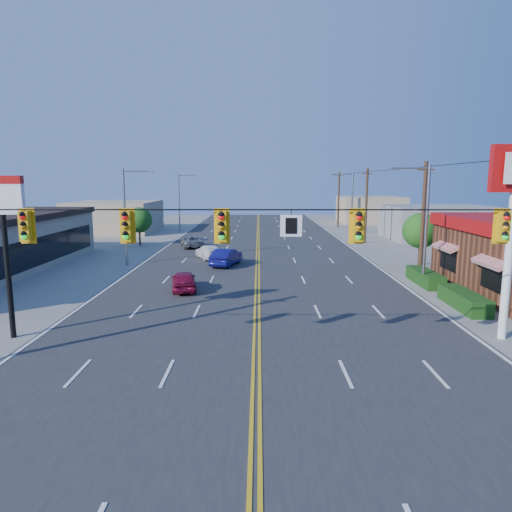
{
  "coord_description": "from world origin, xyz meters",
  "views": [
    {
      "loc": [
        0.08,
        -15.67,
        6.96
      ],
      "look_at": [
        -0.09,
        13.36,
        2.2
      ],
      "focal_mm": 32.0,
      "sensor_mm": 36.0,
      "label": 1
    }
  ],
  "objects_px": {
    "car_silver": "(192,242)",
    "car_blue": "(226,258)",
    "car_white": "(209,252)",
    "pizza_hut_sign": "(4,223)",
    "signal_span": "(253,242)",
    "car_magenta": "(184,281)"
  },
  "relations": [
    {
      "from": "car_magenta",
      "to": "car_white",
      "type": "bearing_deg",
      "value": -102.28
    },
    {
      "from": "car_blue",
      "to": "car_white",
      "type": "relative_size",
      "value": 1.01
    },
    {
      "from": "car_white",
      "to": "car_blue",
      "type": "bearing_deg",
      "value": 95.21
    },
    {
      "from": "signal_span",
      "to": "car_silver",
      "type": "relative_size",
      "value": 5.4
    },
    {
      "from": "signal_span",
      "to": "car_white",
      "type": "height_order",
      "value": "signal_span"
    },
    {
      "from": "car_white",
      "to": "car_silver",
      "type": "height_order",
      "value": "car_silver"
    },
    {
      "from": "pizza_hut_sign",
      "to": "car_magenta",
      "type": "xyz_separation_m",
      "value": [
        6.29,
        8.82,
        -4.54
      ]
    },
    {
      "from": "car_silver",
      "to": "car_blue",
      "type": "bearing_deg",
      "value": 97.39
    },
    {
      "from": "signal_span",
      "to": "car_silver",
      "type": "bearing_deg",
      "value": 102.07
    },
    {
      "from": "signal_span",
      "to": "car_blue",
      "type": "bearing_deg",
      "value": 96.56
    },
    {
      "from": "car_magenta",
      "to": "car_white",
      "type": "distance_m",
      "value": 12.22
    },
    {
      "from": "car_magenta",
      "to": "signal_span",
      "type": "bearing_deg",
      "value": 98.72
    },
    {
      "from": "signal_span",
      "to": "pizza_hut_sign",
      "type": "xyz_separation_m",
      "value": [
        -10.88,
        4.0,
        0.3
      ]
    },
    {
      "from": "car_blue",
      "to": "car_white",
      "type": "height_order",
      "value": "car_blue"
    },
    {
      "from": "car_magenta",
      "to": "car_white",
      "type": "xyz_separation_m",
      "value": [
        0.27,
        12.22,
        -0.02
      ]
    },
    {
      "from": "car_magenta",
      "to": "car_silver",
      "type": "distance_m",
      "value": 19.55
    },
    {
      "from": "signal_span",
      "to": "car_silver",
      "type": "height_order",
      "value": "signal_span"
    },
    {
      "from": "pizza_hut_sign",
      "to": "signal_span",
      "type": "bearing_deg",
      "value": -20.19
    },
    {
      "from": "car_magenta",
      "to": "car_blue",
      "type": "bearing_deg",
      "value": -114.5
    },
    {
      "from": "car_blue",
      "to": "car_silver",
      "type": "bearing_deg",
      "value": -52.27
    },
    {
      "from": "pizza_hut_sign",
      "to": "car_silver",
      "type": "bearing_deg",
      "value": 81.97
    },
    {
      "from": "car_white",
      "to": "car_silver",
      "type": "bearing_deg",
      "value": -93.2
    }
  ]
}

